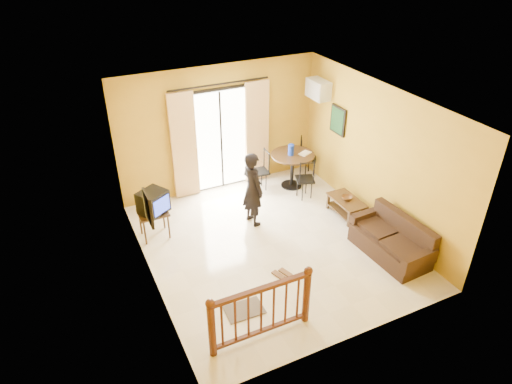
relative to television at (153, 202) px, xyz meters
name	(u,v)px	position (x,y,z in m)	size (l,w,h in m)	color
ground	(271,244)	(1.87, -1.21, -0.77)	(5.00, 5.00, 0.00)	beige
room_shell	(273,165)	(1.87, -1.21, 0.93)	(5.00, 5.00, 5.00)	white
balcony_door	(221,139)	(1.87, 1.22, 0.42)	(2.25, 0.14, 2.46)	black
tv_table	(153,215)	(-0.03, 0.00, -0.29)	(0.55, 0.46, 0.55)	black
television	(153,202)	(0.00, 0.00, 0.00)	(0.64, 0.62, 0.43)	black
picture_left	(148,208)	(-0.35, -1.41, 0.78)	(0.05, 0.42, 0.52)	black
dining_table	(292,161)	(3.30, 0.57, -0.12)	(0.98, 0.98, 0.81)	black
water_jug	(291,150)	(3.25, 0.55, 0.17)	(0.13, 0.13, 0.25)	#122CAD
serving_tray	(305,153)	(3.56, 0.47, 0.05)	(0.28, 0.18, 0.02)	white
dining_chairs	(290,186)	(3.26, 0.55, -0.77)	(1.83, 1.41, 0.95)	black
air_conditioner	(318,89)	(3.96, 0.74, 1.38)	(0.31, 0.60, 0.40)	silver
botanical_print	(338,120)	(4.08, 0.09, 0.88)	(0.05, 0.50, 0.60)	black
coffee_table	(346,205)	(3.72, -0.98, -0.52)	(0.47, 0.85, 0.38)	black
bowl	(347,198)	(3.72, -0.97, -0.36)	(0.22, 0.22, 0.07)	#56361D
sofa	(392,241)	(3.72, -2.40, -0.49)	(0.81, 1.61, 0.75)	black
standing_person	(252,189)	(1.87, -0.37, 0.00)	(0.56, 0.37, 1.55)	black
stair_balustrade	(261,308)	(0.72, -3.11, -0.21)	(1.63, 0.13, 1.04)	#471E0F
doormat	(244,310)	(0.71, -2.54, -0.76)	(0.60, 0.40, 0.02)	#564C45
sandals	(282,274)	(1.64, -2.05, -0.75)	(0.31, 0.27, 0.03)	#56361D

